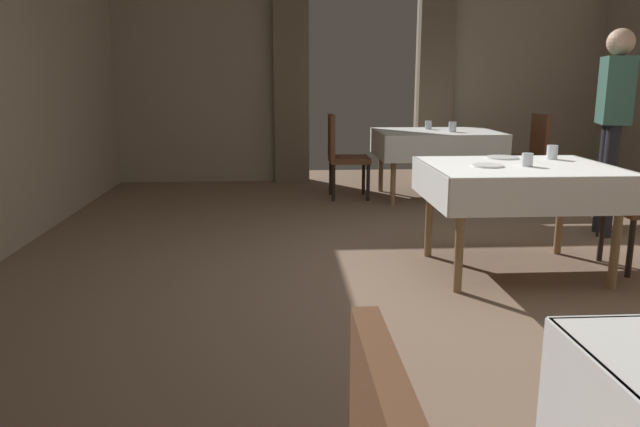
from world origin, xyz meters
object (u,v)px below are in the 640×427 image
Objects in this scene: plate_mid_c at (488,166)px; dining_table_far at (436,139)px; glass_far_b at (428,125)px; chair_far_left at (342,152)px; glass_far_a at (452,127)px; person_waiter_by_doorway at (613,115)px; chair_far_right at (528,152)px; glass_mid_d at (527,160)px; dining_table_mid at (518,178)px; plate_mid_b at (502,157)px; glass_mid_a at (552,152)px.

dining_table_far is at bearing 82.81° from plate_mid_c.
glass_far_b is at bearing 99.61° from dining_table_far.
chair_far_left is at bearing 104.25° from plate_mid_c.
chair_far_left reaches higher than plate_mid_c.
glass_far_a is at bearing -65.36° from glass_far_b.
dining_table_far is 0.25m from glass_far_a.
glass_far_b is at bearing 118.88° from person_waiter_by_doorway.
chair_far_right is 3.06m from plate_mid_c.
glass_mid_d is at bearing -70.83° from chair_far_left.
person_waiter_by_doorway is (-0.01, -1.71, 0.51)m from chair_far_right.
chair_far_right reaches higher than dining_table_mid.
chair_far_right is 2.59m from plate_mid_b.
dining_table_far is 2.76m from plate_mid_c.
person_waiter_by_doorway is at bearing -61.12° from glass_far_b.
glass_far_b is at bearing 84.11° from plate_mid_c.
plate_mid_c is at bearing 177.41° from glass_mid_d.
plate_mid_b is (-0.10, -2.33, 0.10)m from dining_table_far.
glass_mid_a is 0.44× the size of plate_mid_b.
dining_table_far is 5.76× the size of plate_mid_b.
chair_far_left is at bearing 117.84° from glass_mid_a.
plate_mid_b is 2.42× the size of glass_far_b.
glass_mid_d is at bearing -112.54° from chair_far_right.
plate_mid_b is 0.48m from plate_mid_c.
glass_far_b is at bearing 89.19° from glass_mid_d.
chair_far_left is at bearing 171.25° from glass_far_a.
person_waiter_by_doorway is at bearing 42.16° from glass_mid_d.
chair_far_right is 2.97m from glass_mid_d.
glass_mid_a is at bearing -87.33° from glass_far_a.
glass_mid_a is 0.67m from plate_mid_c.
glass_far_a is (0.25, 2.55, 0.15)m from dining_table_mid.
person_waiter_by_doorway reaches higher than dining_table_mid.
dining_table_mid is 5.40× the size of plate_mid_b.
chair_far_right reaches higher than glass_mid_a.
glass_mid_a is (1.29, -2.44, 0.29)m from chair_far_left.
dining_table_mid is 0.26m from plate_mid_c.
dining_table_mid is 13.09× the size of glass_far_b.
glass_far_b reaches higher than plate_mid_c.
plate_mid_b is 2.20m from glass_far_a.
glass_far_a is (0.13, -0.15, 0.15)m from dining_table_far.
chair_far_right is 0.97m from glass_far_a.
chair_far_left is 1.00× the size of chair_far_right.
person_waiter_by_doorway is at bearing -58.92° from dining_table_far.
glass_mid_a reaches higher than glass_far_b.
glass_mid_a is 1.15× the size of glass_mid_d.
glass_far_a reaches higher than glass_mid_a.
person_waiter_by_doorway is (2.10, -1.77, 0.51)m from chair_far_left.
glass_mid_a is 1.07m from person_waiter_by_doorway.
plate_mid_c is 0.12× the size of person_waiter_by_doorway.
dining_table_far is at bearing -80.39° from glass_far_b.
glass_far_a reaches higher than plate_mid_b.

